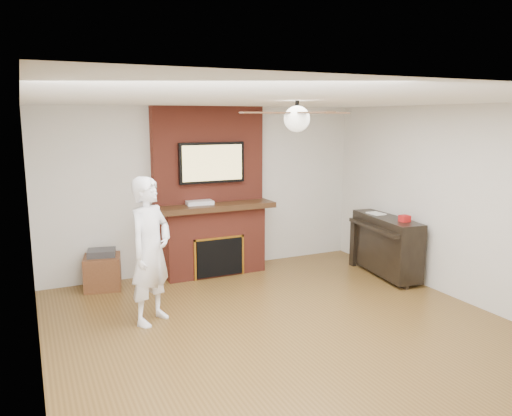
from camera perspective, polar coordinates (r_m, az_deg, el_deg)
name	(u,v)px	position (r m, az deg, el deg)	size (l,w,h in m)	color
room_shell	(295,223)	(5.19, 4.52, -1.78)	(5.36, 5.86, 2.86)	brown
fireplace	(212,208)	(7.52, -5.10, 0.00)	(1.78, 0.64, 2.50)	maroon
tv	(212,163)	(7.39, -5.06, 5.18)	(1.00, 0.08, 0.60)	black
ceiling_fan	(297,118)	(5.08, 4.70, 10.24)	(1.21, 1.21, 0.31)	black
person	(151,251)	(5.80, -11.96, -4.81)	(0.62, 0.41, 1.69)	white
side_table	(103,270)	(7.25, -17.14, -6.84)	(0.57, 0.57, 0.55)	#542D18
piano	(386,244)	(7.68, 14.60, -4.03)	(0.67, 1.40, 0.98)	black
cable_box	(199,203)	(7.34, -6.48, 0.61)	(0.39, 0.22, 0.06)	silver
candle_green	(210,274)	(7.53, -5.25, -7.49)	(0.07, 0.07, 0.08)	#3C722D
candle_cream	(227,272)	(7.57, -3.32, -7.28)	(0.08, 0.08, 0.10)	beige
candle_blue	(226,271)	(7.63, -3.44, -7.19)	(0.06, 0.06, 0.08)	teal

